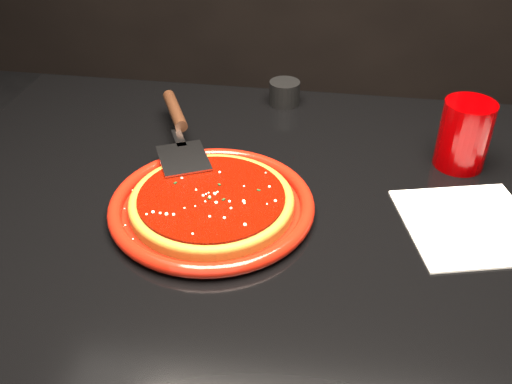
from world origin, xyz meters
The scene contains 11 objects.
table centered at (0.00, 0.00, 0.38)m, with size 1.20×0.80×0.75m, color black.
plate centered at (-0.13, -0.02, 0.76)m, with size 0.30×0.30×0.02m, color maroon.
pizza_crust centered at (-0.13, -0.02, 0.76)m, with size 0.24×0.24×0.01m, color brown.
pizza_crust_rim centered at (-0.13, -0.02, 0.77)m, with size 0.24×0.24×0.02m, color brown.
pizza_sauce centered at (-0.13, -0.02, 0.77)m, with size 0.21×0.21×0.01m, color #610700.
parmesan_dusting centered at (-0.13, -0.02, 0.78)m, with size 0.20×0.20×0.01m, color beige, non-canonical shape.
basil_flecks centered at (-0.13, -0.02, 0.78)m, with size 0.19×0.19×0.00m, color black, non-canonical shape.
pizza_server centered at (-0.22, 0.14, 0.79)m, with size 0.09×0.31×0.02m, color silver, non-canonical shape.
cup centered at (0.24, 0.16, 0.81)m, with size 0.08×0.08×0.11m, color #7A0000.
napkin_a centered at (0.24, 0.00, 0.75)m, with size 0.18×0.18×0.00m, color silver.
ramekin centered at (-0.07, 0.34, 0.77)m, with size 0.06×0.06×0.05m, color black.
Camera 1 is at (0.03, -0.67, 1.25)m, focal length 40.00 mm.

